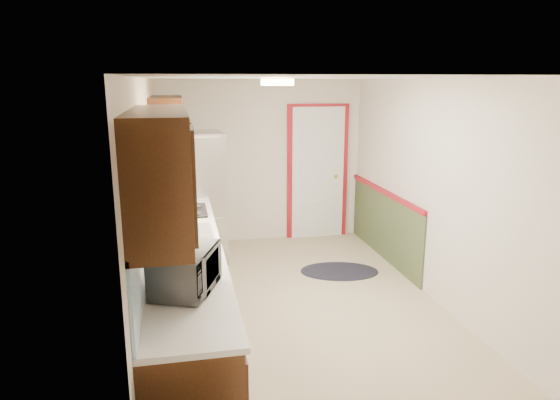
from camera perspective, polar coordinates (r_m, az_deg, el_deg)
name	(u,v)px	position (r m, az deg, el deg)	size (l,w,h in m)	color
room_shell	(303,200)	(5.05, 2.63, 0.03)	(3.20, 5.20, 2.52)	tan
kitchen_run	(181,254)	(4.73, -11.28, -6.07)	(0.63, 4.00, 2.20)	#351B0C
back_wall_trim	(331,183)	(7.46, 5.88, 1.93)	(1.12, 2.30, 2.08)	maroon
ceiling_fixture	(278,82)	(4.65, -0.29, 13.32)	(0.30, 0.30, 0.06)	#FFD88C
microwave	(185,266)	(3.54, -10.76, -7.39)	(0.54, 0.30, 0.37)	white
refrigerator	(196,198)	(6.68, -9.62, 0.26)	(0.80, 0.77, 1.73)	#B7B7BC
rug	(339,271)	(6.47, 6.80, -8.07)	(0.99, 0.64, 0.01)	black
cooktop	(183,211)	(5.69, -10.99, -1.25)	(0.51, 0.62, 0.02)	black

